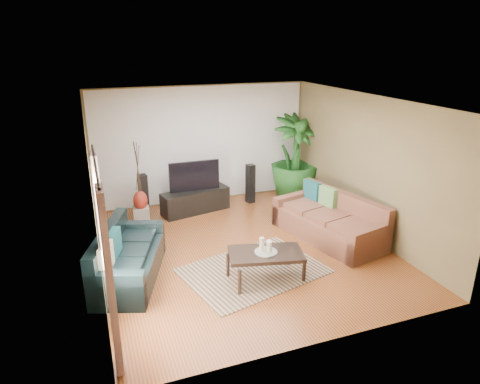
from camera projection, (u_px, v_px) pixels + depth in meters
name	position (u px, v px, depth m)	size (l,w,h in m)	color
floor	(244.00, 249.00, 7.87)	(5.50, 5.50, 0.00)	brown
ceiling	(244.00, 101.00, 6.96)	(5.50, 5.50, 0.00)	white
wall_back	(202.00, 145.00, 9.85)	(5.00, 5.00, 0.00)	brown
wall_front	(327.00, 248.00, 4.99)	(5.00, 5.00, 0.00)	brown
wall_left	(93.00, 197.00, 6.61)	(5.50, 5.50, 0.00)	brown
wall_right	(365.00, 166.00, 8.23)	(5.50, 5.50, 0.00)	brown
backwall_panel	(202.00, 145.00, 9.84)	(4.90, 4.90, 0.00)	white
window_pane	(99.00, 235.00, 5.18)	(1.80, 1.80, 0.00)	white
curtain_near	(110.00, 284.00, 4.62)	(0.08, 0.35, 2.20)	gray
curtain_far	(102.00, 229.00, 5.95)	(0.08, 0.35, 2.20)	gray
curtain_rod	(95.00, 164.00, 4.90)	(0.03, 0.03, 1.90)	black
sofa_left	(129.00, 254.00, 6.78)	(1.91, 0.82, 0.85)	black
sofa_right	(329.00, 218.00, 8.18)	(2.21, 1.00, 0.85)	brown
area_rug	(254.00, 270.00, 7.14)	(2.24, 1.58, 0.01)	tan
coffee_table	(266.00, 266.00, 6.82)	(1.17, 0.64, 0.48)	black
candle_tray	(266.00, 252.00, 6.73)	(0.36, 0.36, 0.02)	gray
candle_tall	(262.00, 244.00, 6.70)	(0.07, 0.07, 0.23)	#F0E3CB
candle_mid	(269.00, 247.00, 6.68)	(0.07, 0.07, 0.18)	beige
candle_short	(269.00, 245.00, 6.78)	(0.07, 0.07, 0.15)	beige
tv_stand	(195.00, 201.00, 9.50)	(1.52, 0.46, 0.51)	black
television	(194.00, 176.00, 9.32)	(1.11, 0.06, 0.66)	black
speaker_left	(144.00, 196.00, 9.10)	(0.17, 0.19, 0.97)	black
speaker_right	(250.00, 184.00, 10.00)	(0.17, 0.18, 0.92)	black
potted_plant	(294.00, 158.00, 10.12)	(1.12, 1.12, 2.01)	#184617
plant_pot	(293.00, 192.00, 10.41)	(0.37, 0.37, 0.29)	black
pedestal	(142.00, 214.00, 9.01)	(0.33, 0.33, 0.33)	gray
vase	(140.00, 201.00, 8.90)	(0.30, 0.30, 0.42)	maroon
side_table	(114.00, 246.00, 7.47)	(0.46, 0.46, 0.48)	#905D2F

